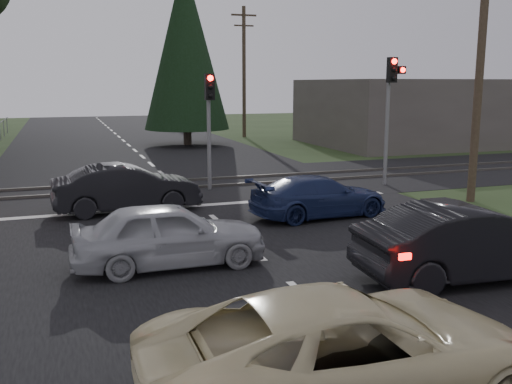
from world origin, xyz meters
name	(u,v)px	position (x,y,z in m)	size (l,w,h in m)	color
ground	(306,297)	(0.00, 0.00, 0.00)	(120.00, 120.00, 0.00)	#27391A
road	(187,195)	(0.00, 10.00, 0.01)	(14.00, 100.00, 0.01)	black
rail_corridor	(176,185)	(0.00, 12.00, 0.01)	(120.00, 8.00, 0.01)	black
stop_line	(200,205)	(0.00, 8.20, 0.01)	(13.00, 0.35, 0.00)	silver
rail_near	(180,188)	(0.00, 11.20, 0.05)	(120.00, 0.12, 0.10)	#59544C
rail_far	(172,181)	(0.00, 12.80, 0.05)	(120.00, 0.12, 0.10)	#59544C
traffic_signal_right	(391,96)	(7.55, 9.47, 3.31)	(0.68, 0.48, 4.70)	slate
traffic_signal_center	(209,111)	(1.00, 10.68, 2.81)	(0.32, 0.48, 4.10)	slate
utility_pole_near	(481,52)	(8.50, 6.00, 4.73)	(1.80, 0.26, 9.00)	#4C3D2D
utility_pole_mid	(244,70)	(8.50, 30.00, 4.73)	(1.80, 0.26, 9.00)	#4C3D2D
utility_pole_far	(175,75)	(8.50, 55.00, 4.73)	(1.80, 0.26, 9.00)	#4C3D2D
conifer_tree	(185,46)	(3.50, 26.00, 5.99)	(5.20, 5.20, 11.00)	#473D33
building_right	(426,112)	(18.00, 22.00, 2.00)	(14.00, 10.00, 4.00)	#59514C
cream_coupe	(347,349)	(-0.97, -3.32, 0.69)	(2.28, 4.94, 1.37)	beige
dark_hatchback	(471,242)	(3.39, -0.17, 0.74)	(1.57, 4.50, 1.48)	black
silver_car	(169,235)	(-1.99, 2.55, 0.68)	(1.61, 4.00, 1.36)	#A3A5AB
blue_sedan	(319,197)	(2.90, 5.62, 0.59)	(1.65, 4.07, 1.18)	navy
dark_car_far	(127,188)	(-2.23, 8.12, 0.70)	(1.49, 4.28, 1.41)	black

